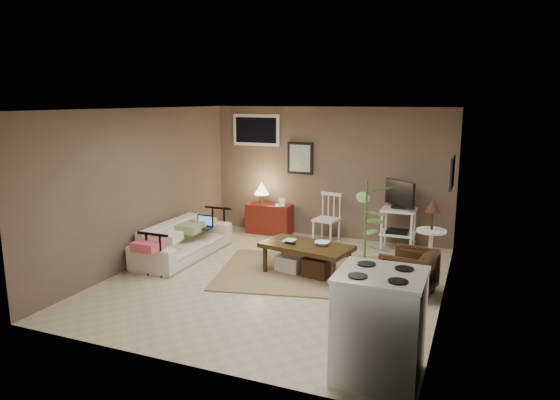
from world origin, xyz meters
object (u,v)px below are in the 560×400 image
at_px(coffee_table, 306,257).
at_px(tv_stand, 399,214).
at_px(spindle_chair, 327,220).
at_px(stove, 379,325).
at_px(potted_plant, 365,247).
at_px(red_console, 269,216).
at_px(sofa, 183,234).
at_px(side_table, 432,228).
at_px(armchair, 409,269).

bearing_deg(coffee_table, tv_stand, 59.87).
relative_size(spindle_chair, stove, 0.87).
bearing_deg(potted_plant, stove, -70.28).
height_order(red_console, spindle_chair, red_console).
relative_size(sofa, side_table, 1.71).
distance_m(red_console, potted_plant, 4.11).
bearing_deg(red_console, tv_stand, -3.65).
bearing_deg(sofa, armchair, -92.91).
bearing_deg(tv_stand, armchair, -76.66).
xyz_separation_m(spindle_chair, side_table, (1.90, -1.09, 0.29)).
bearing_deg(stove, sofa, 146.81).
distance_m(sofa, red_console, 2.01).
height_order(side_table, stove, side_table).
bearing_deg(spindle_chair, red_console, 171.61).
xyz_separation_m(coffee_table, potted_plant, (1.13, -1.23, 0.62)).
relative_size(side_table, stove, 1.12).
bearing_deg(red_console, stove, -55.31).
xyz_separation_m(spindle_chair, potted_plant, (1.35, -2.99, 0.48)).
height_order(sofa, side_table, side_table).
bearing_deg(coffee_table, sofa, 178.54).
bearing_deg(spindle_chair, potted_plant, -65.73).
distance_m(tv_stand, potted_plant, 3.03).
bearing_deg(side_table, armchair, -103.44).
bearing_deg(stove, coffee_table, 123.15).
xyz_separation_m(side_table, potted_plant, (-0.55, -1.90, 0.19)).
height_order(coffee_table, spindle_chair, spindle_chair).
distance_m(coffee_table, tv_stand, 2.09).
bearing_deg(side_table, spindle_chair, 150.02).
relative_size(sofa, spindle_chair, 2.19).
relative_size(coffee_table, potted_plant, 0.83).
relative_size(sofa, red_console, 1.98).
distance_m(red_console, side_table, 3.38).
bearing_deg(sofa, tv_stand, -61.31).
distance_m(sofa, side_table, 3.86).
bearing_deg(stove, potted_plant, 109.72).
distance_m(potted_plant, stove, 1.23).
xyz_separation_m(sofa, armchair, (3.61, -0.18, -0.06)).
xyz_separation_m(sofa, tv_stand, (3.16, 1.73, 0.25)).
relative_size(red_console, spindle_chair, 1.11).
relative_size(potted_plant, stove, 1.65).
distance_m(armchair, stove, 2.21).
bearing_deg(armchair, red_console, -113.49).
relative_size(spindle_chair, potted_plant, 0.53).
xyz_separation_m(coffee_table, stove, (1.52, -2.33, 0.23)).
bearing_deg(stove, armchair, 90.92).
xyz_separation_m(coffee_table, red_console, (-1.43, 1.94, 0.07)).
distance_m(red_console, stove, 5.19).
xyz_separation_m(side_table, stove, (-0.15, -3.00, -0.20)).
bearing_deg(spindle_chair, armchair, -47.89).
bearing_deg(side_table, tv_stand, 119.94).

